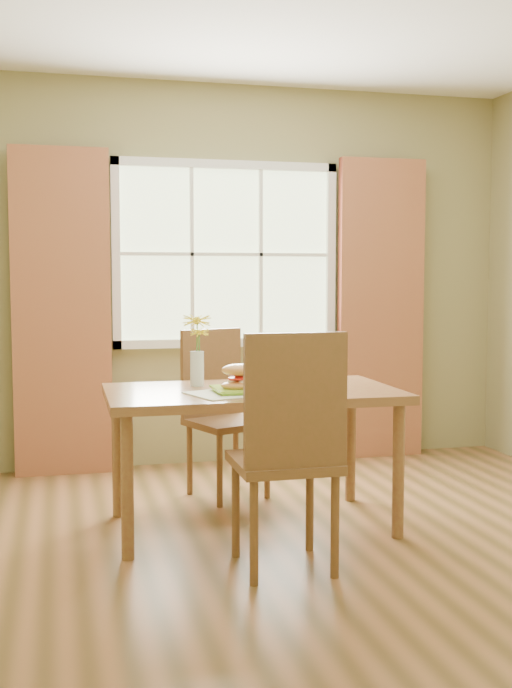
{
  "coord_description": "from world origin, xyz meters",
  "views": [
    {
      "loc": [
        -1.18,
        -3.77,
        1.35
      ],
      "look_at": [
        -0.17,
        0.29,
        0.99
      ],
      "focal_mm": 42.0,
      "sensor_mm": 36.0,
      "label": 1
    }
  ],
  "objects_px": {
    "water_glass": "(307,380)",
    "chair_far": "(220,404)",
    "croissant_sandwich": "(239,377)",
    "flower_vase": "(197,344)",
    "chair_near": "(290,443)",
    "dining_table": "(252,404)"
  },
  "relations": [
    {
      "from": "water_glass",
      "to": "chair_far",
      "type": "bearing_deg",
      "value": 109.65
    },
    {
      "from": "croissant_sandwich",
      "to": "flower_vase",
      "type": "bearing_deg",
      "value": 123.5
    },
    {
      "from": "chair_near",
      "to": "flower_vase",
      "type": "height_order",
      "value": "flower_vase"
    },
    {
      "from": "chair_far",
      "to": "croissant_sandwich",
      "type": "height_order",
      "value": "chair_far"
    },
    {
      "from": "dining_table",
      "to": "water_glass",
      "type": "distance_m",
      "value": 0.32
    },
    {
      "from": "dining_table",
      "to": "chair_far",
      "type": "height_order",
      "value": "chair_far"
    },
    {
      "from": "chair_near",
      "to": "water_glass",
      "type": "xyz_separation_m",
      "value": [
        0.27,
        0.59,
        0.2
      ]
    },
    {
      "from": "croissant_sandwich",
      "to": "chair_near",
      "type": "bearing_deg",
      "value": -69.67
    },
    {
      "from": "chair_near",
      "to": "dining_table",
      "type": "bearing_deg",
      "value": 90.13
    },
    {
      "from": "croissant_sandwich",
      "to": "flower_vase",
      "type": "relative_size",
      "value": 0.52
    },
    {
      "from": "chair_near",
      "to": "water_glass",
      "type": "bearing_deg",
      "value": 65.74
    },
    {
      "from": "water_glass",
      "to": "flower_vase",
      "type": "height_order",
      "value": "flower_vase"
    },
    {
      "from": "dining_table",
      "to": "croissant_sandwich",
      "type": "relative_size",
      "value": 7.64
    },
    {
      "from": "flower_vase",
      "to": "water_glass",
      "type": "bearing_deg",
      "value": -31.92
    },
    {
      "from": "dining_table",
      "to": "water_glass",
      "type": "height_order",
      "value": "water_glass"
    },
    {
      "from": "chair_far",
      "to": "croissant_sandwich",
      "type": "bearing_deg",
      "value": -116.24
    },
    {
      "from": "dining_table",
      "to": "water_glass",
      "type": "bearing_deg",
      "value": -25.74
    },
    {
      "from": "chair_far",
      "to": "chair_near",
      "type": "bearing_deg",
      "value": -110.06
    },
    {
      "from": "chair_near",
      "to": "croissant_sandwich",
      "type": "xyz_separation_m",
      "value": [
        -0.11,
        0.56,
        0.23
      ]
    },
    {
      "from": "chair_near",
      "to": "chair_far",
      "type": "relative_size",
      "value": 1.09
    },
    {
      "from": "dining_table",
      "to": "chair_far",
      "type": "bearing_deg",
      "value": 93.13
    },
    {
      "from": "chair_far",
      "to": "croissant_sandwich",
      "type": "relative_size",
      "value": 5.05
    }
  ]
}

